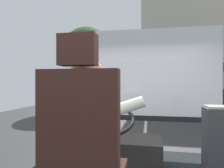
{
  "coord_description": "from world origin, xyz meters",
  "views": [
    {
      "loc": [
        0.17,
        -1.64,
        1.85
      ],
      "look_at": [
        -0.4,
        1.34,
        1.83
      ],
      "focal_mm": 31.9,
      "sensor_mm": 36.0,
      "label": 1
    }
  ],
  "objects_px": {
    "steering_console": "(116,152)",
    "parked_car_green": "(193,93)",
    "driver_seat": "(84,161)",
    "fare_box": "(220,153)",
    "bus_driver": "(89,127)",
    "parked_car_charcoal": "(204,97)"
  },
  "relations": [
    {
      "from": "parked_car_green",
      "to": "bus_driver",
      "type": "bearing_deg",
      "value": -103.04
    },
    {
      "from": "driver_seat",
      "to": "fare_box",
      "type": "xyz_separation_m",
      "value": [
        1.04,
        0.79,
        -0.16
      ]
    },
    {
      "from": "steering_console",
      "to": "fare_box",
      "type": "distance_m",
      "value": 1.15
    },
    {
      "from": "fare_box",
      "to": "parked_car_charcoal",
      "type": "xyz_separation_m",
      "value": [
        3.99,
        16.47,
        -0.56
      ]
    },
    {
      "from": "steering_console",
      "to": "parked_car_charcoal",
      "type": "distance_m",
      "value": 16.8
    },
    {
      "from": "steering_console",
      "to": "parked_car_green",
      "type": "bearing_deg",
      "value": 76.31
    },
    {
      "from": "steering_console",
      "to": "bus_driver",
      "type": "bearing_deg",
      "value": -90.0
    },
    {
      "from": "parked_car_green",
      "to": "parked_car_charcoal",
      "type": "bearing_deg",
      "value": -93.05
    },
    {
      "from": "steering_console",
      "to": "parked_car_green",
      "type": "relative_size",
      "value": 0.27
    },
    {
      "from": "bus_driver",
      "to": "steering_console",
      "type": "height_order",
      "value": "bus_driver"
    },
    {
      "from": "driver_seat",
      "to": "fare_box",
      "type": "height_order",
      "value": "driver_seat"
    },
    {
      "from": "driver_seat",
      "to": "steering_console",
      "type": "relative_size",
      "value": 1.24
    },
    {
      "from": "driver_seat",
      "to": "steering_console",
      "type": "bearing_deg",
      "value": 90.0
    },
    {
      "from": "bus_driver",
      "to": "parked_car_green",
      "type": "bearing_deg",
      "value": 76.96
    },
    {
      "from": "bus_driver",
      "to": "fare_box",
      "type": "height_order",
      "value": "bus_driver"
    },
    {
      "from": "bus_driver",
      "to": "fare_box",
      "type": "bearing_deg",
      "value": 33.36
    },
    {
      "from": "bus_driver",
      "to": "parked_car_green",
      "type": "distance_m",
      "value": 23.7
    },
    {
      "from": "driver_seat",
      "to": "bus_driver",
      "type": "height_order",
      "value": "driver_seat"
    },
    {
      "from": "parked_car_charcoal",
      "to": "parked_car_green",
      "type": "height_order",
      "value": "parked_car_green"
    },
    {
      "from": "steering_console",
      "to": "fare_box",
      "type": "relative_size",
      "value": 1.27
    },
    {
      "from": "fare_box",
      "to": "driver_seat",
      "type": "bearing_deg",
      "value": -142.92
    },
    {
      "from": "driver_seat",
      "to": "steering_console",
      "type": "distance_m",
      "value": 1.29
    }
  ]
}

